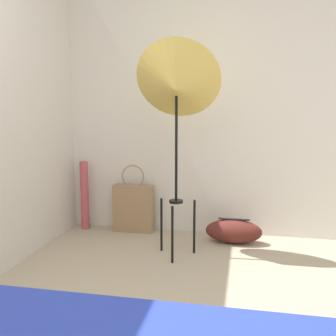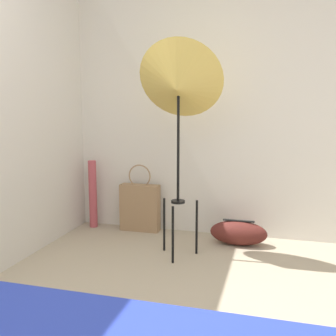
# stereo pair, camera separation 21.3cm
# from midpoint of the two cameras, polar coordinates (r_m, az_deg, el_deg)

# --- Properties ---
(wall_back) EXTENTS (8.00, 0.05, 2.60)m
(wall_back) POSITION_cam_midpoint_polar(r_m,az_deg,el_deg) (3.78, 7.50, 9.94)
(wall_back) COLOR silver
(wall_back) RESTS_ON ground_plane
(photo_umbrella) EXTENTS (0.69, 0.50, 1.74)m
(photo_umbrella) POSITION_cam_midpoint_polar(r_m,az_deg,el_deg) (3.13, 3.52, 11.83)
(photo_umbrella) COLOR black
(photo_umbrella) RESTS_ON ground_plane
(tote_bag) EXTENTS (0.39, 0.12, 0.67)m
(tote_bag) POSITION_cam_midpoint_polar(r_m,az_deg,el_deg) (3.92, -2.54, -5.67)
(tote_bag) COLOR #9E7A56
(tote_bag) RESTS_ON ground_plane
(duffel_bag) EXTENTS (0.51, 0.22, 0.23)m
(duffel_bag) POSITION_cam_midpoint_polar(r_m,az_deg,el_deg) (3.63, 11.87, -9.22)
(duffel_bag) COLOR #5B231E
(duffel_bag) RESTS_ON ground_plane
(paper_roll) EXTENTS (0.08, 0.08, 0.69)m
(paper_roll) POSITION_cam_midpoint_polar(r_m,az_deg,el_deg) (4.06, -9.39, -3.77)
(paper_roll) COLOR #BC4C56
(paper_roll) RESTS_ON ground_plane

